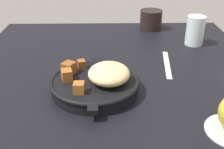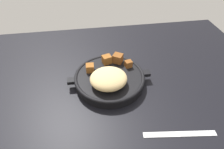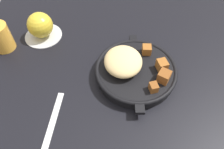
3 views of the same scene
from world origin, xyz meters
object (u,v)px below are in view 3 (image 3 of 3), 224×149
at_px(cast_iron_skillet, 134,69).
at_px(butter_knife, 51,126).
at_px(red_apple, 40,25).
at_px(juice_glass_amber, 1,37).

height_order(cast_iron_skillet, butter_knife, cast_iron_skillet).
xyz_separation_m(red_apple, juice_glass_amber, (-0.05, 0.11, -0.00)).
distance_m(cast_iron_skillet, red_apple, 0.34).
relative_size(cast_iron_skillet, butter_knife, 1.42).
xyz_separation_m(cast_iron_skillet, red_apple, (0.17, 0.30, 0.02)).
distance_m(cast_iron_skillet, juice_glass_amber, 0.43).
height_order(butter_knife, juice_glass_amber, juice_glass_amber).
relative_size(butter_knife, juice_glass_amber, 2.22).
bearing_deg(red_apple, cast_iron_skillet, -120.13).
distance_m(red_apple, juice_glass_amber, 0.13).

